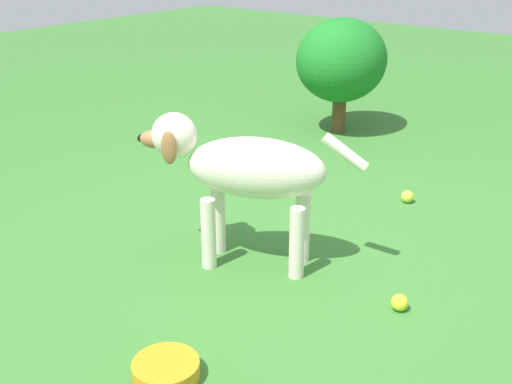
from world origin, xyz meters
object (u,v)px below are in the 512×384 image
dog (243,169)px  tennis_ball_1 (407,197)px  water_bowl (166,370)px  tennis_ball_0 (400,303)px

dog → tennis_ball_1: dog is taller
water_bowl → dog: bearing=-158.2°
tennis_ball_0 → tennis_ball_1: 1.06m
dog → water_bowl: bearing=86.4°
tennis_ball_0 → water_bowl: (0.83, -0.41, -0.00)m
tennis_ball_0 → water_bowl: tennis_ball_0 is taller
dog → tennis_ball_0: (-0.08, 0.71, -0.40)m
dog → water_bowl: (0.75, 0.30, -0.40)m
dog → tennis_ball_1: size_ratio=13.46×
tennis_ball_1 → dog: bearing=-14.2°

